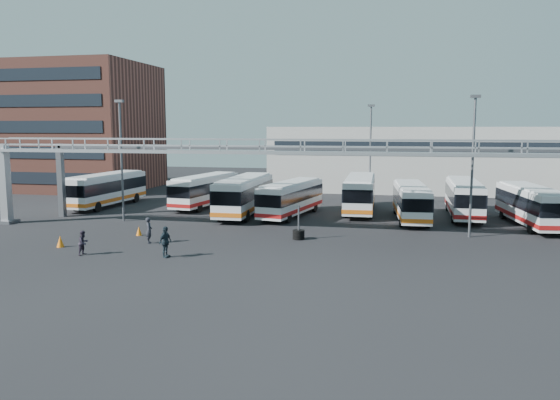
% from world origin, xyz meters
% --- Properties ---
extents(ground, '(140.00, 140.00, 0.00)m').
position_xyz_m(ground, '(0.00, 0.00, 0.00)').
color(ground, black).
rests_on(ground, ground).
extents(gantry, '(51.40, 5.15, 7.10)m').
position_xyz_m(gantry, '(0.00, 5.87, 5.51)').
color(gantry, '#96989E').
rests_on(gantry, ground).
extents(apartment_building, '(18.00, 15.00, 16.00)m').
position_xyz_m(apartment_building, '(-34.00, 30.00, 8.00)').
color(apartment_building, brown).
rests_on(apartment_building, ground).
extents(warehouse, '(42.00, 14.00, 8.00)m').
position_xyz_m(warehouse, '(12.00, 38.00, 4.00)').
color(warehouse, '#9E9E99').
rests_on(warehouse, ground).
extents(light_pole_left, '(0.70, 0.35, 10.21)m').
position_xyz_m(light_pole_left, '(-16.00, 8.00, 5.73)').
color(light_pole_left, '#4C4F54').
rests_on(light_pole_left, ground).
extents(light_pole_mid, '(0.70, 0.35, 10.21)m').
position_xyz_m(light_pole_mid, '(12.00, 7.00, 5.73)').
color(light_pole_mid, '#4C4F54').
rests_on(light_pole_mid, ground).
extents(light_pole_back, '(0.70, 0.35, 10.21)m').
position_xyz_m(light_pole_back, '(4.00, 22.00, 5.73)').
color(light_pole_back, '#4C4F54').
rests_on(light_pole_back, ground).
extents(bus_0, '(3.16, 11.12, 3.34)m').
position_xyz_m(bus_0, '(-21.75, 15.47, 1.85)').
color(bus_0, silver).
rests_on(bus_0, ground).
extents(bus_2, '(3.91, 10.81, 3.21)m').
position_xyz_m(bus_2, '(-11.99, 17.31, 1.78)').
color(bus_2, silver).
rests_on(bus_2, ground).
extents(bus_3, '(2.71, 11.50, 3.49)m').
position_xyz_m(bus_3, '(-6.77, 13.26, 1.93)').
color(bus_3, silver).
rests_on(bus_3, ground).
extents(bus_4, '(4.29, 10.61, 3.14)m').
position_xyz_m(bus_4, '(-2.46, 13.40, 1.74)').
color(bus_4, silver).
rests_on(bus_4, ground).
extents(bus_5, '(2.92, 11.29, 3.41)m').
position_xyz_m(bus_5, '(3.36, 17.16, 1.89)').
color(bus_5, silver).
rests_on(bus_5, ground).
extents(bus_6, '(3.16, 10.46, 3.13)m').
position_xyz_m(bus_6, '(7.97, 13.53, 1.73)').
color(bus_6, silver).
rests_on(bus_6, ground).
extents(bus_7, '(2.67, 10.86, 3.29)m').
position_xyz_m(bus_7, '(12.57, 16.23, 1.82)').
color(bus_7, silver).
rests_on(bus_7, ground).
extents(bus_8, '(3.74, 10.84, 3.23)m').
position_xyz_m(bus_8, '(17.32, 12.67, 1.78)').
color(bus_8, silver).
rests_on(bus_8, ground).
extents(pedestrian_a, '(0.65, 0.77, 1.80)m').
position_xyz_m(pedestrian_a, '(-9.86, 0.11, 0.90)').
color(pedestrian_a, '#21232A').
rests_on(pedestrian_a, ground).
extents(pedestrian_b, '(0.70, 0.84, 1.55)m').
position_xyz_m(pedestrian_b, '(-12.31, -3.99, 0.77)').
color(pedestrian_b, '#2A2330').
rests_on(pedestrian_b, ground).
extents(pedestrian_d, '(0.69, 1.20, 1.93)m').
position_xyz_m(pedestrian_d, '(-7.02, -3.53, 0.97)').
color(pedestrian_d, '#1A262E').
rests_on(pedestrian_d, ground).
extents(cone_left, '(0.60, 0.60, 0.78)m').
position_xyz_m(cone_left, '(-15.10, -2.32, 0.39)').
color(cone_left, orange).
rests_on(cone_left, ground).
extents(cone_right, '(0.44, 0.44, 0.67)m').
position_xyz_m(cone_right, '(-11.81, 2.46, 0.34)').
color(cone_right, orange).
rests_on(cone_right, ground).
extents(tire_stack, '(0.85, 0.85, 2.43)m').
position_xyz_m(tire_stack, '(-0.01, 3.58, 0.41)').
color(tire_stack, black).
rests_on(tire_stack, ground).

